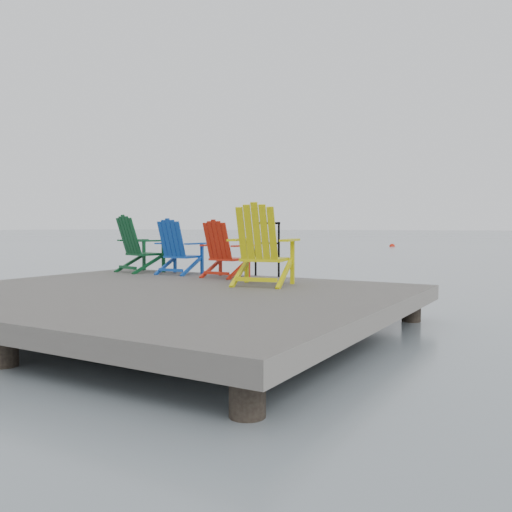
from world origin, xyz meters
The scene contains 8 objects.
ground centered at (0.00, 0.00, 0.00)m, with size 400.00×400.00×0.00m, color slate.
dock centered at (0.00, 0.00, 0.35)m, with size 6.00×5.00×1.40m.
handrail centered at (0.25, 2.45, 1.04)m, with size 0.48×0.04×0.90m.
chair_green centered at (-2.15, 1.97, 1.00)m, with size 0.92×0.87×1.00m.
chair_blue centered at (-1.25, 1.98, 0.97)m, with size 0.76×0.71×0.93m.
chair_red centered at (-0.24, 1.89, 0.96)m, with size 0.73×0.68×0.90m.
chair_yellow centered at (0.89, 1.16, 1.06)m, with size 1.00×0.95×1.11m.
buoy_b centered at (-5.84, 30.42, 0.00)m, with size 0.38×0.38×0.38m, color red.
Camera 1 is at (4.63, -5.36, 1.32)m, focal length 38.00 mm.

